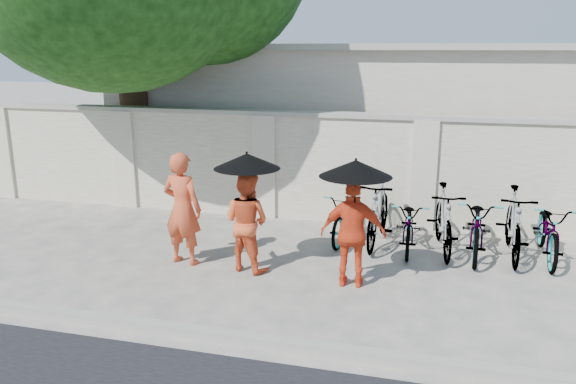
# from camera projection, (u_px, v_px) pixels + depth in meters

# --- Properties ---
(ground) EXTENTS (80.00, 80.00, 0.00)m
(ground) POSITION_uv_depth(u_px,v_px,m) (270.00, 283.00, 7.98)
(ground) COLOR #B1A792
(kerb) EXTENTS (40.00, 0.16, 0.12)m
(kerb) POSITION_uv_depth(u_px,v_px,m) (228.00, 337.00, 6.37)
(kerb) COLOR gray
(kerb) RESTS_ON ground
(compound_wall) EXTENTS (20.00, 0.30, 2.00)m
(compound_wall) POSITION_uv_depth(u_px,v_px,m) (369.00, 171.00, 10.49)
(compound_wall) COLOR silver
(compound_wall) RESTS_ON ground
(building_behind) EXTENTS (14.00, 6.00, 3.20)m
(building_behind) POSITION_uv_depth(u_px,v_px,m) (429.00, 117.00, 13.65)
(building_behind) COLOR beige
(building_behind) RESTS_ON ground
(monk_left) EXTENTS (0.69, 0.51, 1.74)m
(monk_left) POSITION_uv_depth(u_px,v_px,m) (182.00, 209.00, 8.52)
(monk_left) COLOR #CF4B28
(monk_left) RESTS_ON ground
(monk_center) EXTENTS (0.86, 0.75, 1.50)m
(monk_center) POSITION_uv_depth(u_px,v_px,m) (247.00, 222.00, 8.30)
(monk_center) COLOR #E25528
(monk_center) RESTS_ON ground
(parasol_center) EXTENTS (0.96, 0.96, 0.94)m
(parasol_center) POSITION_uv_depth(u_px,v_px,m) (247.00, 161.00, 7.98)
(parasol_center) COLOR black
(parasol_center) RESTS_ON ground
(monk_right) EXTENTS (0.92, 0.44, 1.53)m
(monk_right) POSITION_uv_depth(u_px,v_px,m) (353.00, 234.00, 7.71)
(monk_right) COLOR red
(monk_right) RESTS_ON ground
(parasol_right) EXTENTS (0.98, 0.98, 0.95)m
(parasol_right) POSITION_uv_depth(u_px,v_px,m) (356.00, 168.00, 7.40)
(parasol_right) COLOR black
(parasol_right) RESTS_ON ground
(bike_0) EXTENTS (0.76, 1.72, 0.87)m
(bike_0) POSITION_uv_depth(u_px,v_px,m) (347.00, 216.00, 9.66)
(bike_0) COLOR #95939E
(bike_0) RESTS_ON ground
(bike_1) EXTENTS (0.67, 1.95, 1.15)m
(bike_1) POSITION_uv_depth(u_px,v_px,m) (378.00, 211.00, 9.45)
(bike_1) COLOR #95939E
(bike_1) RESTS_ON ground
(bike_2) EXTENTS (0.63, 1.67, 0.87)m
(bike_2) POSITION_uv_depth(u_px,v_px,m) (410.00, 224.00, 9.20)
(bike_2) COLOR #95939E
(bike_2) RESTS_ON ground
(bike_3) EXTENTS (0.72, 1.86, 1.09)m
(bike_3) POSITION_uv_depth(u_px,v_px,m) (444.00, 220.00, 9.07)
(bike_3) COLOR #95939E
(bike_3) RESTS_ON ground
(bike_4) EXTENTS (0.78, 1.91, 0.98)m
(bike_4) POSITION_uv_depth(u_px,v_px,m) (478.00, 226.00, 8.93)
(bike_4) COLOR #95939E
(bike_4) RESTS_ON ground
(bike_5) EXTENTS (0.56, 1.85, 1.10)m
(bike_5) POSITION_uv_depth(u_px,v_px,m) (514.00, 224.00, 8.83)
(bike_5) COLOR #95939E
(bike_5) RESTS_ON ground
(bike_6) EXTENTS (0.68, 1.82, 0.95)m
(bike_6) POSITION_uv_depth(u_px,v_px,m) (549.00, 231.00, 8.76)
(bike_6) COLOR #95939E
(bike_6) RESTS_ON ground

